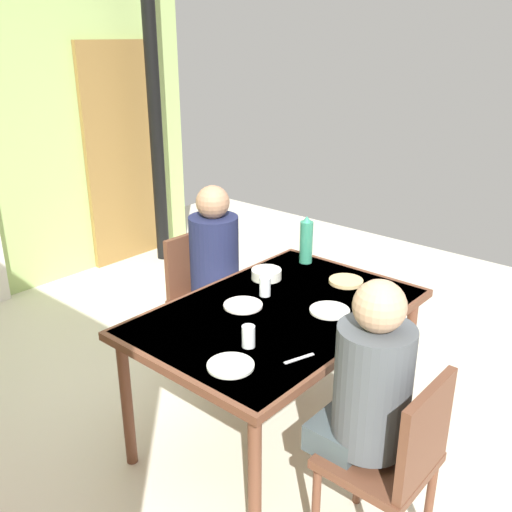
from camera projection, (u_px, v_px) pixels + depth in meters
ground_plane at (231, 444)px, 3.04m from camera, size 7.06×7.06×0.00m
door_wooden at (123, 155)px, 5.25m from camera, size 0.80×0.05×2.00m
stove_pipe_column at (155, 112)px, 5.07m from camera, size 0.12×0.12×2.79m
dining_table at (278, 322)px, 2.88m from camera, size 1.46×0.97×0.75m
chair_near_diner at (395, 459)px, 2.22m from camera, size 0.40×0.40×0.87m
chair_far_diner at (202, 292)px, 3.64m from camera, size 0.40×0.40×0.87m
person_near_diner at (369, 384)px, 2.20m from camera, size 0.30×0.37×0.77m
person_far_diner at (216, 256)px, 3.46m from camera, size 0.30×0.37×0.77m
water_bottle_green_near at (306, 241)px, 3.40m from camera, size 0.08×0.08×0.29m
serving_bowl_center at (266, 274)px, 3.21m from camera, size 0.17×0.17×0.05m
dinner_plate_near_left at (330, 310)px, 2.83m from camera, size 0.20×0.20×0.01m
dinner_plate_near_right at (243, 305)px, 2.89m from camera, size 0.20×0.20×0.01m
dinner_plate_far_center at (231, 365)px, 2.36m from camera, size 0.20×0.20×0.01m
drinking_glass_by_near_diner at (265, 287)px, 2.99m from camera, size 0.06×0.06×0.10m
drinking_glass_by_far_diner at (248, 336)px, 2.50m from camera, size 0.06×0.06×0.10m
bread_plate_sliced at (346, 281)px, 3.16m from camera, size 0.19×0.19×0.02m
cutlery_knife_near at (299, 359)px, 2.42m from camera, size 0.15×0.06×0.00m
cutlery_fork_near at (384, 300)px, 2.95m from camera, size 0.13×0.10×0.00m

